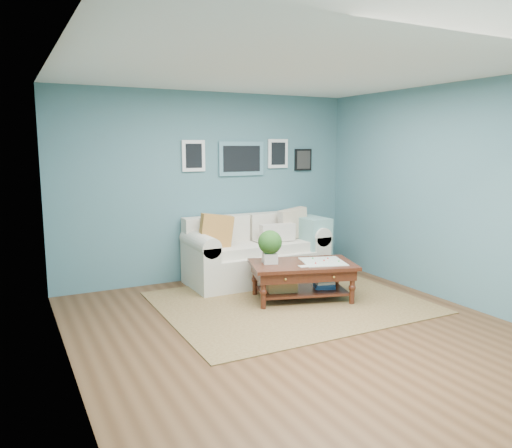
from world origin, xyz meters
TOP-DOWN VIEW (x-y plane):
  - room_shell at (0.01, 0.06)m, footprint 5.00×5.02m
  - area_rug at (0.42, 0.90)m, footprint 3.12×2.50m
  - loveseat at (0.60, 2.03)m, footprint 2.03×0.92m
  - coffee_table at (0.56, 0.96)m, footprint 1.45×1.10m

SIDE VIEW (x-z plane):
  - area_rug at x=0.42m, z-range 0.00..0.01m
  - coffee_table at x=0.56m, z-range -0.05..0.85m
  - loveseat at x=0.60m, z-range -0.10..0.95m
  - room_shell at x=0.01m, z-range 0.01..2.71m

